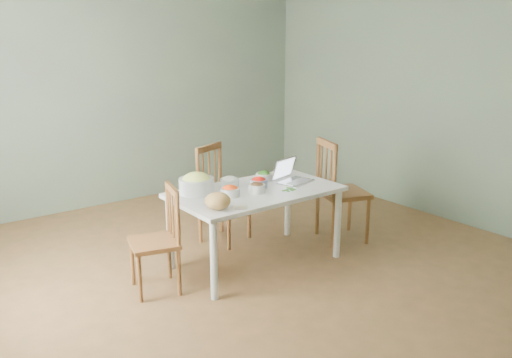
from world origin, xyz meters
TOP-DOWN VIEW (x-y plane):
  - floor at (0.00, 0.00)m, footprint 5.00×5.00m
  - wall_back at (0.00, 2.50)m, footprint 5.00×0.00m
  - wall_right at (2.50, 0.00)m, footprint 0.00×5.00m
  - dining_table at (0.06, -0.01)m, footprint 1.48×0.83m
  - chair_far at (0.13, 0.61)m, footprint 0.55×0.53m
  - chair_left at (-0.92, 0.06)m, footprint 0.45×0.46m
  - chair_right at (1.10, -0.07)m, footprint 0.57×0.58m
  - bread_boule at (-0.50, -0.25)m, footprint 0.25×0.25m
  - butter_stick at (-0.36, -0.36)m, footprint 0.12×0.08m
  - bowl_squash at (-0.41, 0.23)m, footprint 0.39×0.39m
  - bowl_carrot at (-0.23, -0.02)m, footprint 0.19×0.19m
  - bowl_onion at (-0.06, 0.23)m, footprint 0.22×0.22m
  - bowl_mushroom at (0.01, -0.08)m, footprint 0.16×0.16m
  - bowl_redpep at (0.13, 0.04)m, footprint 0.18×0.18m
  - bowl_broccoli at (0.30, 0.20)m, footprint 0.17×0.17m
  - flatbread at (0.41, 0.30)m, footprint 0.26×0.26m
  - basil_bunch at (0.28, -0.18)m, footprint 0.17×0.17m
  - laptop at (0.50, -0.04)m, footprint 0.37×0.35m

SIDE VIEW (x-z plane):
  - floor at x=0.00m, z-range 0.00..0.00m
  - dining_table at x=0.06m, z-range 0.00..0.69m
  - chair_left at x=-0.92m, z-range 0.00..0.87m
  - chair_far at x=0.13m, z-range 0.00..0.97m
  - chair_right at x=1.10m, z-range 0.00..1.03m
  - basil_bunch at x=0.28m, z-range 0.69..0.71m
  - flatbread at x=0.41m, z-range 0.69..0.71m
  - butter_stick at x=-0.36m, z-range 0.69..0.72m
  - bowl_onion at x=-0.06m, z-range 0.69..0.78m
  - bowl_broccoli at x=0.30m, z-range 0.69..0.78m
  - bowl_carrot at x=-0.23m, z-range 0.69..0.79m
  - bowl_mushroom at x=0.01m, z-range 0.69..0.79m
  - bowl_redpep at x=0.13m, z-range 0.69..0.79m
  - bread_boule at x=-0.50m, z-range 0.69..0.83m
  - bowl_squash at x=-0.41m, z-range 0.69..0.87m
  - laptop at x=0.50m, z-range 0.69..0.91m
  - wall_back at x=0.00m, z-range 0.00..2.70m
  - wall_right at x=2.50m, z-range 0.00..2.70m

